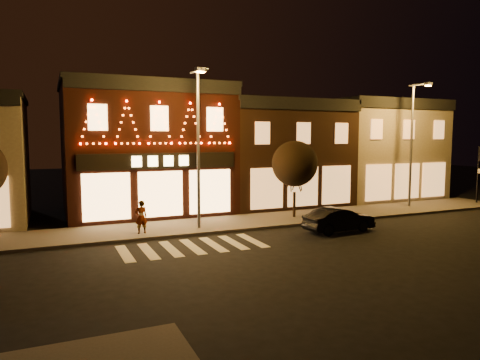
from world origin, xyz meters
TOP-DOWN VIEW (x-y plane):
  - ground at (0.00, 0.00)m, footprint 120.00×120.00m
  - sidewalk_far at (2.00, 8.00)m, footprint 44.00×4.00m
  - building_pulp at (0.00, 13.98)m, footprint 10.20×8.34m
  - building_right_a at (9.50, 13.99)m, footprint 9.20×8.28m
  - building_right_b at (18.50, 13.99)m, footprint 9.20×8.28m
  - traffic_signal_far at (23.01, 7.46)m, footprint 0.32×0.46m
  - streetlamp_mid at (1.32, 6.97)m, footprint 0.74×1.87m
  - streetlamp_right at (17.05, 8.02)m, footprint 0.76×1.91m
  - tree_right at (7.66, 7.94)m, footprint 2.74×2.74m
  - dark_sedan at (8.02, 3.97)m, footprint 3.94×1.56m
  - pedestrian at (-1.70, 7.02)m, footprint 0.65×0.47m

SIDE VIEW (x-z plane):
  - ground at x=0.00m, z-range 0.00..0.00m
  - sidewalk_far at x=2.00m, z-range 0.00..0.15m
  - dark_sedan at x=8.02m, z-range 0.00..1.28m
  - pedestrian at x=-1.70m, z-range 0.15..1.81m
  - traffic_signal_far at x=23.01m, z-range 1.03..5.15m
  - tree_right at x=7.66m, z-range 1.07..5.66m
  - building_right_a at x=9.50m, z-range 0.01..7.51m
  - building_right_b at x=18.50m, z-range 0.01..7.81m
  - building_pulp at x=0.00m, z-range 0.01..8.31m
  - streetlamp_mid at x=1.32m, z-range 0.86..9.03m
  - streetlamp_right at x=17.05m, z-range 0.88..9.24m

